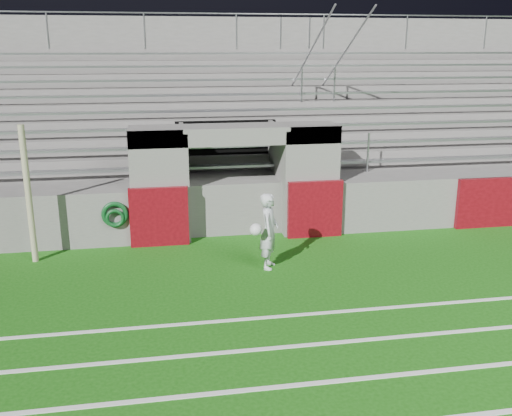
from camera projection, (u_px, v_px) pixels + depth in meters
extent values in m
plane|color=#15540E|center=(262.00, 293.00, 10.42)|extent=(90.00, 90.00, 0.00)
cylinder|color=tan|center=(28.00, 195.00, 11.58)|extent=(0.13, 0.13, 2.87)
cube|color=white|center=(303.00, 384.00, 7.58)|extent=(28.00, 0.09, 0.01)
cube|color=white|center=(287.00, 347.00, 8.52)|extent=(28.00, 0.09, 0.01)
cube|color=white|center=(273.00, 317.00, 9.47)|extent=(28.00, 0.09, 0.01)
cube|color=slate|center=(158.00, 184.00, 13.09)|extent=(1.20, 1.00, 2.60)
cube|color=slate|center=(309.00, 178.00, 13.68)|extent=(1.20, 1.00, 2.60)
cube|color=black|center=(226.00, 168.00, 15.01)|extent=(2.60, 0.20, 2.50)
cube|color=slate|center=(185.00, 179.00, 13.78)|extent=(0.10, 2.20, 2.50)
cube|color=slate|center=(278.00, 176.00, 14.16)|extent=(0.10, 2.20, 2.50)
cube|color=slate|center=(235.00, 134.00, 13.09)|extent=(4.80, 1.00, 0.40)
cube|color=slate|center=(218.00, 157.00, 17.08)|extent=(26.00, 8.00, 0.20)
cube|color=slate|center=(218.00, 177.00, 17.25)|extent=(26.00, 8.00, 1.05)
cube|color=#53070E|center=(159.00, 217.00, 12.73)|extent=(1.30, 0.15, 1.35)
cube|color=#53070E|center=(315.00, 209.00, 13.33)|extent=(1.30, 0.15, 1.35)
cube|color=#53070E|center=(498.00, 202.00, 14.12)|extent=(2.20, 0.15, 1.25)
cube|color=gray|center=(230.00, 166.00, 14.22)|extent=(23.00, 0.28, 0.06)
cube|color=slate|center=(226.00, 161.00, 15.03)|extent=(24.00, 0.75, 0.38)
cube|color=gray|center=(226.00, 146.00, 14.82)|extent=(23.00, 0.28, 0.06)
cube|color=slate|center=(222.00, 149.00, 15.69)|extent=(24.00, 0.75, 0.76)
cube|color=gray|center=(223.00, 127.00, 15.43)|extent=(23.00, 0.28, 0.06)
cube|color=slate|center=(219.00, 138.00, 16.35)|extent=(24.00, 0.75, 1.14)
cube|color=gray|center=(219.00, 110.00, 16.04)|extent=(23.00, 0.28, 0.06)
cube|color=slate|center=(216.00, 128.00, 17.01)|extent=(24.00, 0.75, 1.52)
cube|color=gray|center=(216.00, 95.00, 16.65)|extent=(23.00, 0.28, 0.06)
cube|color=slate|center=(214.00, 118.00, 17.67)|extent=(24.00, 0.75, 1.90)
cube|color=gray|center=(213.00, 80.00, 17.25)|extent=(23.00, 0.28, 0.06)
cube|color=slate|center=(211.00, 110.00, 18.33)|extent=(24.00, 0.75, 2.28)
cube|color=gray|center=(211.00, 66.00, 17.86)|extent=(23.00, 0.28, 0.06)
cube|color=slate|center=(209.00, 102.00, 18.98)|extent=(24.00, 0.75, 2.66)
cube|color=gray|center=(208.00, 53.00, 18.47)|extent=(23.00, 0.28, 0.06)
cube|color=slate|center=(207.00, 98.00, 19.61)|extent=(26.00, 0.60, 5.29)
cylinder|color=#A5A8AD|center=(330.00, 154.00, 14.29)|extent=(0.05, 0.05, 1.00)
cylinder|color=#A5A8AD|center=(302.00, 84.00, 16.72)|extent=(0.05, 0.05, 1.00)
cylinder|color=#A5A8AD|center=(281.00, 33.00, 19.15)|extent=(0.05, 0.05, 1.00)
cylinder|color=#A5A8AD|center=(302.00, 67.00, 16.59)|extent=(0.05, 6.02, 3.08)
cylinder|color=#A5A8AD|center=(368.00, 152.00, 14.46)|extent=(0.05, 0.05, 1.00)
cylinder|color=#A5A8AD|center=(334.00, 84.00, 16.89)|extent=(0.05, 0.05, 1.00)
cylinder|color=#A5A8AD|center=(309.00, 33.00, 19.32)|extent=(0.05, 0.05, 1.00)
cylinder|color=#A5A8AD|center=(335.00, 67.00, 16.75)|extent=(0.05, 6.02, 3.08)
cylinder|color=#A5A8AD|center=(47.00, 30.00, 17.89)|extent=(0.05, 0.05, 1.10)
cylinder|color=#A5A8AD|center=(144.00, 31.00, 18.39)|extent=(0.05, 0.05, 1.10)
cylinder|color=#A5A8AD|center=(236.00, 31.00, 18.89)|extent=(0.05, 0.05, 1.10)
cylinder|color=#A5A8AD|center=(324.00, 31.00, 19.39)|extent=(0.05, 0.05, 1.10)
cylinder|color=#A5A8AD|center=(406.00, 32.00, 19.89)|extent=(0.05, 0.05, 1.10)
cylinder|color=#A5A8AD|center=(485.00, 32.00, 20.38)|extent=(0.05, 0.05, 1.10)
cylinder|color=#A5A8AD|center=(206.00, 13.00, 18.57)|extent=(24.00, 0.05, 0.05)
imported|color=silver|center=(269.00, 231.00, 11.42)|extent=(0.54, 0.66, 1.55)
sphere|color=white|center=(256.00, 230.00, 11.05)|extent=(0.24, 0.24, 0.24)
torus|color=#0D431B|center=(115.00, 214.00, 12.55)|extent=(0.59, 0.11, 0.59)
torus|color=#0D441B|center=(115.00, 218.00, 12.52)|extent=(0.42, 0.08, 0.42)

